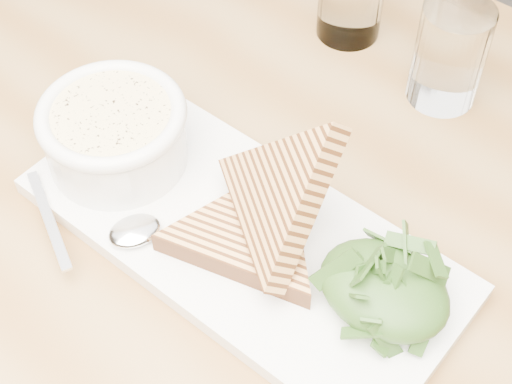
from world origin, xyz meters
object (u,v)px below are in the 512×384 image
Objects in this scene: platter at (242,236)px; table_top at (169,156)px; soup_bowl at (116,139)px; glass_far at (450,55)px.

table_top is at bearing 159.72° from platter.
table_top is 0.14m from platter.
soup_bowl is 1.19× the size of glass_far.
glass_far is (0.18, 0.22, 0.07)m from table_top.
platter is 3.08× the size of soup_bowl.
glass_far reaches higher than soup_bowl.
glass_far reaches higher than table_top.
table_top is 0.08m from soup_bowl.
platter reaches higher than table_top.
glass_far is at bearing 80.20° from platter.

